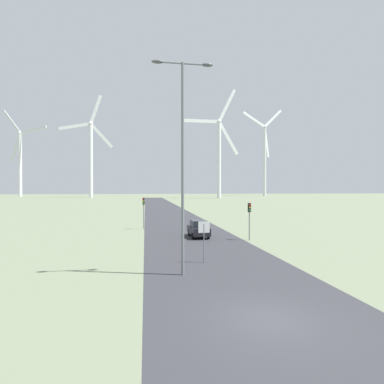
% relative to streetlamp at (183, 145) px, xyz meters
% --- Properties ---
extents(ground_plane, '(600.00, 600.00, 0.00)m').
position_rel_streetlamp_xyz_m(ground_plane, '(2.66, -6.58, -7.81)').
color(ground_plane, '#667056').
extents(road_surface, '(10.00, 240.00, 0.01)m').
position_rel_streetlamp_xyz_m(road_surface, '(2.66, 41.42, -7.80)').
color(road_surface, '#2D2D33').
rests_on(road_surface, ground).
extents(streetlamp, '(3.71, 0.32, 12.82)m').
position_rel_streetlamp_xyz_m(streetlamp, '(0.00, 0.00, 0.00)').
color(streetlamp, slate).
rests_on(streetlamp, ground).
extents(stop_sign_near, '(0.81, 0.07, 2.91)m').
position_rel_streetlamp_xyz_m(stop_sign_near, '(1.85, 2.73, -5.77)').
color(stop_sign_near, slate).
rests_on(stop_sign_near, ground).
extents(traffic_light_post_near_left, '(0.28, 0.34, 4.07)m').
position_rel_streetlamp_xyz_m(traffic_light_post_near_left, '(-2.43, 21.24, -4.83)').
color(traffic_light_post_near_left, slate).
rests_on(traffic_light_post_near_left, ground).
extents(traffic_light_post_near_right, '(0.28, 0.34, 3.77)m').
position_rel_streetlamp_xyz_m(traffic_light_post_near_right, '(8.20, 11.11, -5.04)').
color(traffic_light_post_near_right, slate).
rests_on(traffic_light_post_near_right, ground).
extents(car_approaching, '(1.91, 4.15, 1.83)m').
position_rel_streetlamp_xyz_m(car_approaching, '(3.45, 13.84, -6.90)').
color(car_approaching, black).
rests_on(car_approaching, ground).
extents(wind_turbine_far_left, '(31.63, 12.59, 58.29)m').
position_rel_streetlamp_xyz_m(wind_turbine_far_left, '(-84.18, 195.88, 18.68)').
color(wind_turbine_far_left, silver).
rests_on(wind_turbine_far_left, ground).
extents(wind_turbine_left, '(30.99, 3.34, 62.00)m').
position_rel_streetlamp_xyz_m(wind_turbine_left, '(-34.35, 168.98, 19.51)').
color(wind_turbine_left, silver).
rests_on(wind_turbine_left, ground).
extents(wind_turbine_center, '(32.90, 7.32, 62.14)m').
position_rel_streetlamp_xyz_m(wind_turbine_center, '(38.73, 145.39, 19.20)').
color(wind_turbine_center, silver).
rests_on(wind_turbine_center, ground).
extents(wind_turbine_right, '(36.34, 16.46, 66.32)m').
position_rel_streetlamp_xyz_m(wind_turbine_right, '(85.28, 192.71, 23.85)').
color(wind_turbine_right, silver).
rests_on(wind_turbine_right, ground).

